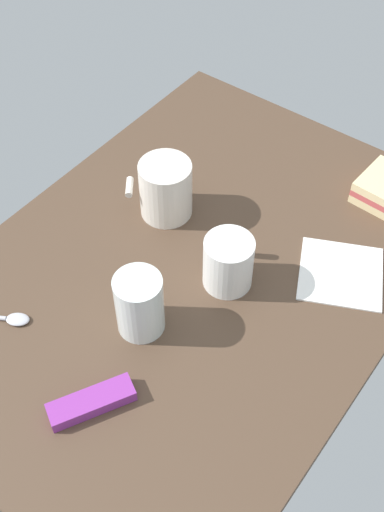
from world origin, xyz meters
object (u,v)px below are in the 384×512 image
Objects in this scene: coffee_mug_milky at (228,262)px; spoon at (4,318)px; coffee_mug_black at (165,189)px; snack_bar at (91,402)px; paper_napkin at (341,274)px; glass_of_milk at (140,307)px.

spoon is (-26.48, 22.63, -4.26)cm from coffee_mug_milky.
coffee_mug_black is 1.02× the size of spoon.
paper_napkin is at bearing 7.31° from snack_bar.
paper_napkin is (26.70, -19.29, -4.47)cm from glass_of_milk.
coffee_mug_black is 32.10cm from paper_napkin.
coffee_mug_black reaches higher than coffee_mug_milky.
coffee_mug_milky is at bearing 131.01° from paper_napkin.
paper_napkin is (41.07, -16.10, -0.85)cm from snack_bar.
coffee_mug_black and glass_of_milk have the same top height.
snack_bar is 0.91× the size of paper_napkin.
snack_bar reaches higher than paper_napkin.
snack_bar is at bearing 158.59° from paper_napkin.
glass_of_milk is 15.16cm from snack_bar.
spoon is 53.03cm from paper_napkin.
coffee_mug_milky is at bearing -110.02° from coffee_mug_black.
coffee_mug_black is 38.68cm from snack_bar.
coffee_mug_milky is 35.09cm from spoon.
coffee_mug_black is 24.13cm from glass_of_milk.
coffee_mug_black is at bearing 29.49° from glass_of_milk.
coffee_mug_black is 0.92× the size of snack_bar.
paper_napkin is (12.02, -13.82, -4.49)cm from coffee_mug_milky.
coffee_mug_black is at bearing 69.98° from coffee_mug_milky.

